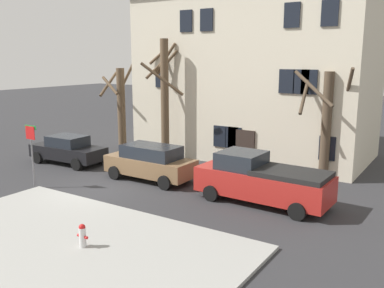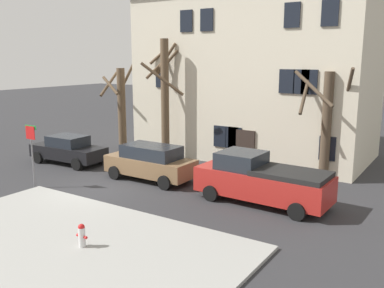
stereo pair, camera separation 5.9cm
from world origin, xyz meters
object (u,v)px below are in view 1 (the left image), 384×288
tree_bare_mid (165,94)px  pickup_truck_red (262,180)px  tree_bare_near (121,106)px  fire_hydrant (82,235)px  car_brown_wagon (150,162)px  building_main (255,63)px  car_black_sedan (68,150)px  street_sign_pole (31,145)px  tree_bare_far (325,121)px

tree_bare_mid → pickup_truck_red: tree_bare_mid is taller
tree_bare_near → fire_hydrant: (9.25, -12.06, -2.37)m
tree_bare_near → fire_hydrant: 15.39m
car_brown_wagon → fire_hydrant: size_ratio=6.05×
building_main → tree_bare_near: 9.10m
car_black_sedan → fire_hydrant: size_ratio=6.07×
tree_bare_near → street_sign_pole: (2.40, -8.70, -0.83)m
car_black_sedan → street_sign_pole: street_sign_pole is taller
car_brown_wagon → pickup_truck_red: pickup_truck_red is taller
tree_bare_far → street_sign_pole: (-10.94, -8.52, -0.91)m
car_black_sedan → fire_hydrant: (9.15, -7.42, -0.30)m
pickup_truck_red → street_sign_pole: bearing=-158.6°
tree_bare_far → building_main: bearing=145.3°
car_brown_wagon → street_sign_pole: size_ratio=1.56×
tree_bare_mid → fire_hydrant: (5.06, -11.27, -3.38)m
car_brown_wagon → street_sign_pole: 5.58m
fire_hydrant → car_brown_wagon: bearing=112.8°
car_black_sedan → street_sign_pole: bearing=-60.5°
pickup_truck_red → fire_hydrant: size_ratio=7.43×
building_main → car_black_sedan: bearing=-133.3°
tree_bare_far → street_sign_pole: size_ratio=1.98×
fire_hydrant → street_sign_pole: bearing=153.8°
tree_bare_far → pickup_truck_red: 5.24m
pickup_truck_red → building_main: bearing=116.7°
car_black_sedan → car_brown_wagon: 6.07m
tree_bare_mid → street_sign_pole: size_ratio=2.61×
tree_bare_far → car_black_sedan: 14.14m
pickup_truck_red → street_sign_pole: 10.52m
car_brown_wagon → street_sign_pole: bearing=-133.7°
fire_hydrant → building_main: bearing=95.0°
tree_bare_far → tree_bare_mid: bearing=-176.2°
pickup_truck_red → tree_bare_mid: bearing=152.8°
tree_bare_near → car_black_sedan: (0.11, -4.64, -2.07)m
tree_bare_far → car_black_sedan: (-13.24, -4.46, -2.16)m
tree_bare_far → car_brown_wagon: (-7.17, -4.57, -2.05)m
pickup_truck_red → street_sign_pole: street_sign_pole is taller
tree_bare_near → street_sign_pole: tree_bare_near is taller
building_main → tree_bare_far: 7.18m
pickup_truck_red → street_sign_pole: size_ratio=1.91×
car_brown_wagon → fire_hydrant: 7.95m
building_main → pickup_truck_red: building_main is taller
building_main → tree_bare_mid: bearing=-130.0°
tree_bare_mid → tree_bare_far: (9.16, 0.61, -0.92)m
tree_bare_near → tree_bare_far: bearing=-0.8°
tree_bare_near → car_black_sedan: 5.09m
tree_bare_near → car_brown_wagon: 8.04m
tree_bare_near → street_sign_pole: bearing=-74.6°
fire_hydrant → car_black_sedan: bearing=140.9°
tree_bare_near → tree_bare_mid: bearing=-10.7°
car_black_sedan → fire_hydrant: car_black_sedan is taller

